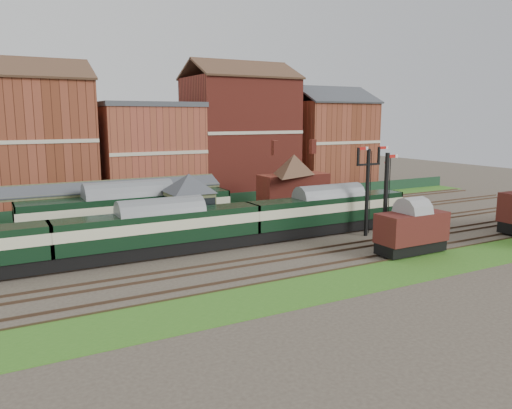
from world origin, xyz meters
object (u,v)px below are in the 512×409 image
dmu_train (161,229)px  platform_railcar (129,212)px  signal_box (189,206)px  goods_van_a (412,229)px  semaphore_bracket (368,186)px

dmu_train → platform_railcar: size_ratio=2.63×
signal_box → goods_van_a: signal_box is taller
semaphore_bracket → platform_railcar: (-19.49, 9.00, -2.14)m
platform_railcar → dmu_train: bearing=-82.9°
semaphore_bracket → dmu_train: 19.00m
signal_box → platform_railcar: signal_box is taller
signal_box → dmu_train: (-3.64, -3.25, -0.99)m
semaphore_bracket → dmu_train: bearing=172.4°
dmu_train → goods_van_a: 19.82m
goods_van_a → semaphore_bracket: bearing=81.0°
signal_box → goods_van_a: 18.65m
dmu_train → goods_van_a: (17.65, -9.00, -0.19)m
signal_box → platform_railcar: (-4.45, 3.25, -0.70)m
platform_railcar → semaphore_bracket: bearing=-24.8°
signal_box → goods_van_a: (14.01, -12.25, -1.18)m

